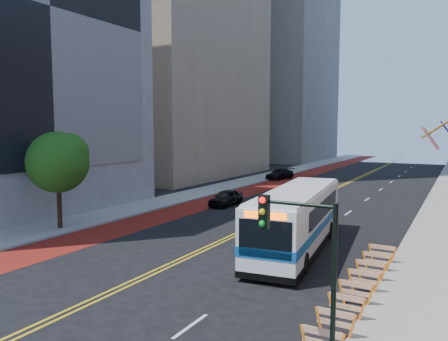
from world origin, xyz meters
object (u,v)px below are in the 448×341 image
car_a (226,198)px  car_b (298,187)px  street_tree (59,160)px  car_c (280,174)px  traffic_signal (302,253)px  transit_bus (298,218)px

car_a → car_b: (3.50, 9.54, 0.05)m
street_tree → car_b: 25.54m
car_c → car_b: bearing=-47.5°
traffic_signal → transit_bus: bearing=109.7°
car_b → car_c: car_b is taller
transit_bus → street_tree: bearing=-174.5°
transit_bus → car_b: size_ratio=2.78×
transit_bus → car_b: (-7.10, 20.13, -1.08)m
traffic_signal → car_c: traffic_signal is taller
car_a → street_tree: bearing=-110.8°
transit_bus → car_c: 35.39m
transit_bus → traffic_signal: bearing=-77.0°
street_tree → transit_bus: street_tree is taller
car_b → car_c: 14.16m
transit_bus → car_a: size_ratio=3.09×
street_tree → car_c: size_ratio=1.35×
street_tree → car_c: bearing=86.9°
car_a → car_b: 10.17m
transit_bus → car_c: size_ratio=2.66×
traffic_signal → car_b: 35.28m
street_tree → car_b: (8.91, 23.58, -4.13)m
transit_bus → car_a: 15.02m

